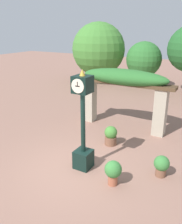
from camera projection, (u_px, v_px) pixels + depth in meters
ground_plane at (75, 168)px, 7.81m from camera, size 60.00×60.00×0.00m
pedestal_clock at (83, 126)px, 7.37m from camera, size 0.53×0.55×3.24m
pergola at (124, 84)px, 10.36m from camera, size 4.49×1.09×2.69m
potted_plant_near_left at (113, 171)px, 6.85m from camera, size 0.51×0.51×0.76m
potted_plant_near_right at (111, 135)px, 9.25m from camera, size 0.50×0.50×0.77m
potted_plant_far_left at (161, 165)px, 7.27m from camera, size 0.48×0.48×0.68m
tree_line at (147, 52)px, 17.07m from camera, size 14.22×4.22×4.81m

